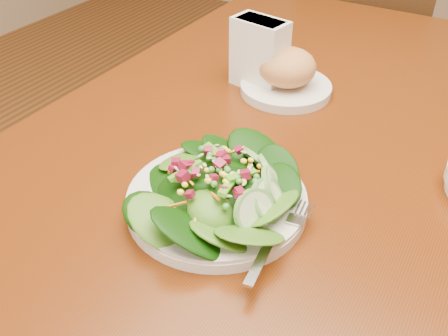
% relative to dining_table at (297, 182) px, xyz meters
% --- Properties ---
extents(dining_table, '(0.90, 1.40, 0.75)m').
position_rel_dining_table_xyz_m(dining_table, '(0.00, 0.00, 0.00)').
color(dining_table, '#522308').
rests_on(dining_table, ground_plane).
extents(chair_far, '(0.48, 0.49, 0.92)m').
position_rel_dining_table_xyz_m(chair_far, '(-0.17, 0.94, -0.16)').
color(chair_far, '#3A2211').
rests_on(chair_far, ground_plane).
extents(salad_plate, '(0.26, 0.25, 0.07)m').
position_rel_dining_table_xyz_m(salad_plate, '(-0.02, -0.23, 0.13)').
color(salad_plate, silver).
rests_on(salad_plate, dining_table).
extents(bread_plate, '(0.18, 0.18, 0.09)m').
position_rel_dining_table_xyz_m(bread_plate, '(-0.09, 0.13, 0.14)').
color(bread_plate, silver).
rests_on(bread_plate, dining_table).
extents(napkin_holder, '(0.11, 0.07, 0.14)m').
position_rel_dining_table_xyz_m(napkin_holder, '(-0.15, 0.12, 0.17)').
color(napkin_holder, white).
rests_on(napkin_holder, dining_table).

